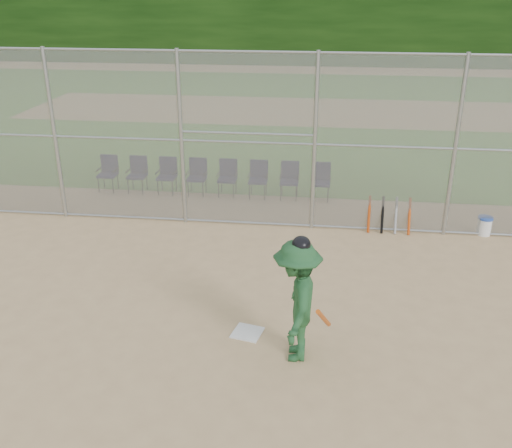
# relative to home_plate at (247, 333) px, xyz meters

# --- Properties ---
(ground) EXTENTS (100.00, 100.00, 0.00)m
(ground) POSITION_rel_home_plate_xyz_m (-0.10, -0.52, -0.01)
(ground) COLOR tan
(ground) RESTS_ON ground
(grass_strip) EXTENTS (100.00, 100.00, 0.00)m
(grass_strip) POSITION_rel_home_plate_xyz_m (-0.10, 17.48, -0.00)
(grass_strip) COLOR #366A20
(grass_strip) RESTS_ON ground
(dirt_patch_far) EXTENTS (24.00, 24.00, 0.00)m
(dirt_patch_far) POSITION_rel_home_plate_xyz_m (-0.10, 17.48, -0.00)
(dirt_patch_far) COLOR tan
(dirt_patch_far) RESTS_ON ground
(backstop_fence) EXTENTS (16.09, 0.09, 4.00)m
(backstop_fence) POSITION_rel_home_plate_xyz_m (-0.10, 4.48, 2.06)
(backstop_fence) COLOR gray
(backstop_fence) RESTS_ON ground
(home_plate) EXTENTS (0.55, 0.55, 0.02)m
(home_plate) POSITION_rel_home_plate_xyz_m (0.00, 0.00, 0.00)
(home_plate) COLOR silver
(home_plate) RESTS_ON ground
(batter_at_plate) EXTENTS (0.88, 1.36, 2.01)m
(batter_at_plate) POSITION_rel_home_plate_xyz_m (0.81, -0.50, 0.96)
(batter_at_plate) COLOR #1F4F29
(batter_at_plate) RESTS_ON ground
(water_cooler) EXTENTS (0.34, 0.34, 0.42)m
(water_cooler) POSITION_rel_home_plate_xyz_m (4.80, 4.57, 0.20)
(water_cooler) COLOR white
(water_cooler) RESTS_ON ground
(spare_bats) EXTENTS (0.96, 0.34, 0.84)m
(spare_bats) POSITION_rel_home_plate_xyz_m (2.66, 4.45, 0.40)
(spare_bats) COLOR #D84C14
(spare_bats) RESTS_ON ground
(chair_0) EXTENTS (0.54, 0.52, 0.96)m
(chair_0) POSITION_rel_home_plate_xyz_m (-4.70, 6.38, 0.47)
(chair_0) COLOR black
(chair_0) RESTS_ON ground
(chair_1) EXTENTS (0.54, 0.52, 0.96)m
(chair_1) POSITION_rel_home_plate_xyz_m (-3.87, 6.38, 0.47)
(chair_1) COLOR black
(chair_1) RESTS_ON ground
(chair_2) EXTENTS (0.54, 0.52, 0.96)m
(chair_2) POSITION_rel_home_plate_xyz_m (-3.05, 6.38, 0.47)
(chair_2) COLOR black
(chair_2) RESTS_ON ground
(chair_3) EXTENTS (0.54, 0.52, 0.96)m
(chair_3) POSITION_rel_home_plate_xyz_m (-2.22, 6.38, 0.47)
(chair_3) COLOR black
(chair_3) RESTS_ON ground
(chair_4) EXTENTS (0.54, 0.52, 0.96)m
(chair_4) POSITION_rel_home_plate_xyz_m (-1.40, 6.38, 0.47)
(chair_4) COLOR black
(chair_4) RESTS_ON ground
(chair_5) EXTENTS (0.54, 0.52, 0.96)m
(chair_5) POSITION_rel_home_plate_xyz_m (-0.57, 6.38, 0.47)
(chair_5) COLOR black
(chair_5) RESTS_ON ground
(chair_6) EXTENTS (0.54, 0.52, 0.96)m
(chair_6) POSITION_rel_home_plate_xyz_m (0.25, 6.38, 0.47)
(chair_6) COLOR black
(chair_6) RESTS_ON ground
(chair_7) EXTENTS (0.54, 0.52, 0.96)m
(chair_7) POSITION_rel_home_plate_xyz_m (1.08, 6.38, 0.47)
(chair_7) COLOR black
(chair_7) RESTS_ON ground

